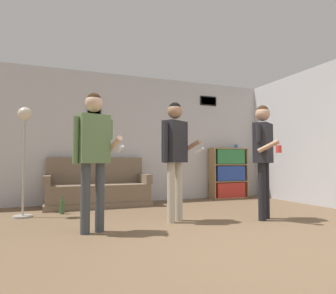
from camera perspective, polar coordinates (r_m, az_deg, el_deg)
name	(u,v)px	position (r m, az deg, el deg)	size (l,w,h in m)	color
ground_plane	(268,250)	(3.15, 18.55, -18.11)	(20.00, 20.00, 0.00)	brown
wall_back	(147,139)	(6.56, -3.95, 1.62)	(8.04, 0.08, 2.70)	silver
wall_right	(320,135)	(6.44, 26.92, 1.99)	(0.06, 6.27, 2.70)	silver
couch	(98,190)	(5.92, -13.23, -8.02)	(1.92, 0.80, 0.93)	#7A6651
bookshelf	(228,173)	(7.16, 11.44, -4.91)	(0.89, 0.30, 1.16)	#A87F51
floor_lamp	(24,138)	(5.09, -25.68, 1.51)	(0.28, 0.28, 1.68)	#ADA89E
person_player_foreground_left	(93,146)	(3.69, -14.02, 0.17)	(0.56, 0.42, 1.67)	#3D4247
person_player_foreground_center	(175,148)	(4.25, 1.35, -0.13)	(0.60, 0.37, 1.69)	#B7AD99
person_watcher_holding_cup	(263,149)	(4.61, 17.71, -0.34)	(0.42, 0.57, 1.68)	black
bottle_on_floor	(62,207)	(5.22, -19.54, -10.68)	(0.07, 0.07, 0.29)	#3D6638
drinking_cup	(236,146)	(7.28, 12.86, 0.10)	(0.08, 0.08, 0.09)	blue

